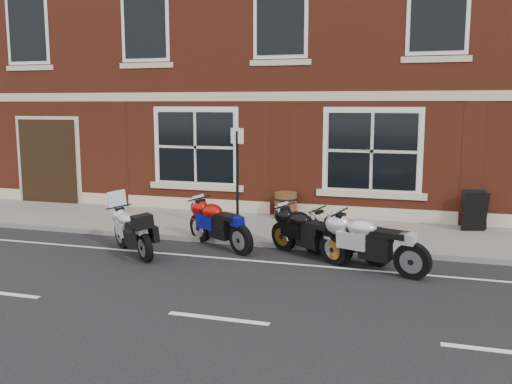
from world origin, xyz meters
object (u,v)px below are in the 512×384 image
moto_sport_silver (372,241)px  moto_naked_black (344,234)px  parking_sign (237,174)px  moto_touring_silver (133,229)px  moto_sport_black (308,231)px  moto_sport_red (220,223)px  a_board_sign (475,211)px  barrel_planter (286,205)px

moto_sport_silver → moto_naked_black: size_ratio=1.11×
moto_naked_black → parking_sign: 3.00m
moto_touring_silver → moto_sport_black: moto_touring_silver is taller
moto_sport_silver → moto_sport_red: bearing=96.4°
moto_touring_silver → a_board_sign: moto_touring_silver is taller
moto_sport_red → moto_naked_black: size_ratio=0.97×
moto_sport_black → parking_sign: bearing=95.6°
parking_sign → moto_naked_black: bearing=-0.2°
moto_sport_black → moto_sport_silver: moto_sport_silver is taller
moto_sport_red → moto_sport_silver: (3.43, -0.84, 0.02)m
moto_sport_red → a_board_sign: a_board_sign is taller
moto_touring_silver → moto_sport_silver: (5.04, 0.18, 0.06)m
a_board_sign → barrel_planter: (-4.81, 0.18, -0.14)m
moto_touring_silver → moto_sport_black: 3.75m
moto_touring_silver → parking_sign: 2.73m
a_board_sign → barrel_planter: a_board_sign is taller
moto_sport_black → moto_naked_black: 0.77m
moto_touring_silver → a_board_sign: size_ratio=1.62×
moto_sport_black → barrel_planter: 3.59m
moto_sport_red → parking_sign: (0.16, 0.77, 1.01)m
a_board_sign → parking_sign: parking_sign is taller
moto_sport_red → moto_naked_black: (2.81, -0.17, -0.03)m
moto_touring_silver → moto_sport_silver: bearing=-47.3°
moto_naked_black → moto_sport_black: bearing=113.6°
moto_touring_silver → moto_sport_red: (1.61, 1.02, 0.04)m
moto_sport_silver → parking_sign: parking_sign is taller
barrel_planter → moto_sport_black: bearing=-68.7°
moto_sport_silver → a_board_sign: a_board_sign is taller
moto_sport_silver → barrel_planter: (-2.70, 4.01, -0.12)m
moto_sport_silver → a_board_sign: size_ratio=2.23×
moto_sport_red → moto_sport_silver: size_ratio=0.87×
moto_touring_silver → moto_sport_black: size_ratio=0.85×
moto_sport_red → moto_sport_black: size_ratio=1.03×
moto_sport_black → parking_sign: parking_sign is taller
moto_sport_black → barrel_planter: (-1.30, 3.34, -0.08)m
moto_naked_black → barrel_planter: size_ratio=2.82×
moto_sport_red → barrel_planter: moto_sport_red is taller
a_board_sign → moto_sport_silver: bearing=-134.6°
moto_naked_black → moto_touring_silver: bearing=123.9°
moto_sport_black → parking_sign: (-1.88, 0.95, 1.03)m
a_board_sign → parking_sign: 5.91m
moto_sport_red → parking_sign: 1.28m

